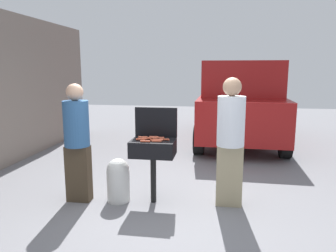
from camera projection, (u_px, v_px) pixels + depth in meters
ground_plane at (163, 211)px, 4.25m from camera, size 24.00×24.00×0.00m
bbq_grill at (153, 150)px, 4.42m from camera, size 0.60×0.44×0.89m
grill_lid_open at (156, 122)px, 4.57m from camera, size 0.60×0.05×0.42m
hot_dog_0 at (158, 140)px, 4.34m from camera, size 0.13×0.03×0.03m
hot_dog_1 at (152, 138)px, 4.45m from camera, size 0.13×0.03×0.03m
hot_dog_2 at (157, 141)px, 4.26m from camera, size 0.13×0.03×0.03m
hot_dog_3 at (155, 140)px, 4.32m from camera, size 0.13×0.04×0.03m
hot_dog_4 at (141, 140)px, 4.36m from camera, size 0.13×0.03×0.03m
hot_dog_5 at (159, 138)px, 4.47m from camera, size 0.13×0.03×0.03m
hot_dog_6 at (154, 137)px, 4.52m from camera, size 0.13×0.03×0.03m
hot_dog_7 at (146, 138)px, 4.43m from camera, size 0.13×0.04×0.03m
hot_dog_8 at (142, 139)px, 4.40m from camera, size 0.13×0.03×0.03m
hot_dog_9 at (164, 139)px, 4.36m from camera, size 0.13×0.03×0.03m
hot_dog_10 at (145, 141)px, 4.25m from camera, size 0.13×0.03×0.03m
hot_dog_11 at (143, 137)px, 4.51m from camera, size 0.13×0.04×0.03m
propane_tank at (118, 179)px, 4.52m from camera, size 0.32×0.32×0.62m
person_left at (77, 139)px, 4.44m from camera, size 0.35×0.35×1.65m
person_right at (230, 138)px, 4.29m from camera, size 0.37×0.37×1.74m
parked_minivan at (240, 102)px, 8.21m from camera, size 2.09×4.43×2.02m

